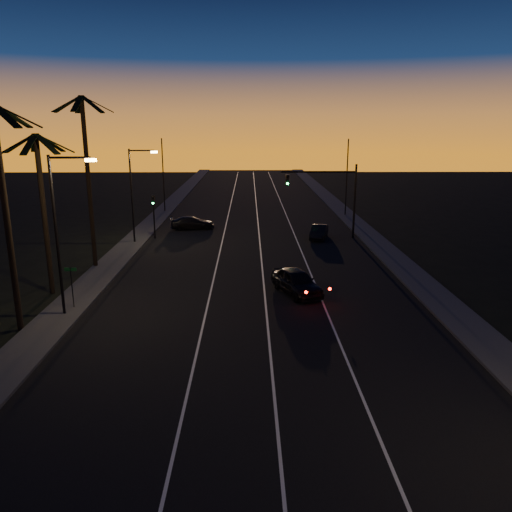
{
  "coord_description": "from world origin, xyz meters",
  "views": [
    {
      "loc": [
        -0.48,
        -6.71,
        10.49
      ],
      "look_at": [
        -0.09,
        21.56,
        3.07
      ],
      "focal_mm": 35.0,
      "sensor_mm": 36.0,
      "label": 1
    }
  ],
  "objects_px": {
    "signal_mast": "(330,188)",
    "lead_car": "(297,281)",
    "cross_car": "(192,223)",
    "right_car": "(319,232)"
  },
  "relations": [
    {
      "from": "signal_mast",
      "to": "cross_car",
      "type": "xyz_separation_m",
      "value": [
        -13.53,
        4.35,
        -4.11
      ]
    },
    {
      "from": "signal_mast",
      "to": "lead_car",
      "type": "height_order",
      "value": "signal_mast"
    },
    {
      "from": "right_car",
      "to": "cross_car",
      "type": "bearing_deg",
      "value": 159.89
    },
    {
      "from": "right_car",
      "to": "signal_mast",
      "type": "bearing_deg",
      "value": 14.77
    },
    {
      "from": "lead_car",
      "to": "right_car",
      "type": "height_order",
      "value": "lead_car"
    },
    {
      "from": "signal_mast",
      "to": "right_car",
      "type": "xyz_separation_m",
      "value": [
        -0.95,
        -0.25,
        -4.13
      ]
    },
    {
      "from": "lead_car",
      "to": "cross_car",
      "type": "bearing_deg",
      "value": 113.4
    },
    {
      "from": "right_car",
      "to": "cross_car",
      "type": "relative_size",
      "value": 0.86
    },
    {
      "from": "lead_car",
      "to": "cross_car",
      "type": "relative_size",
      "value": 1.14
    },
    {
      "from": "lead_car",
      "to": "cross_car",
      "type": "distance_m",
      "value": 22.5
    }
  ]
}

